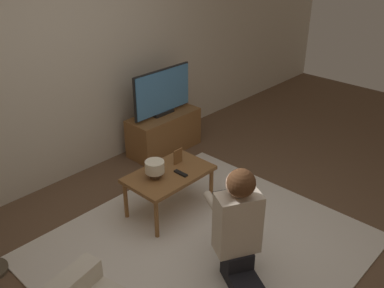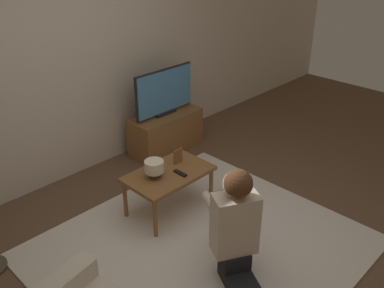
% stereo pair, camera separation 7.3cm
% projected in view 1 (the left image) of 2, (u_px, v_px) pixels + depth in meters
% --- Properties ---
extents(ground_plane, '(10.00, 10.00, 0.00)m').
position_uv_depth(ground_plane, '(203.00, 248.00, 3.75)').
color(ground_plane, brown).
extents(wall_back, '(10.00, 0.06, 2.60)m').
position_uv_depth(wall_back, '(63.00, 61.00, 4.33)').
color(wall_back, beige).
rests_on(wall_back, ground_plane).
extents(rug, '(2.58, 2.34, 0.02)m').
position_uv_depth(rug, '(203.00, 247.00, 3.75)').
color(rug, silver).
rests_on(rug, ground_plane).
extents(tv_stand, '(0.91, 0.40, 0.48)m').
position_uv_depth(tv_stand, '(164.00, 132.00, 5.28)').
color(tv_stand, brown).
rests_on(tv_stand, ground_plane).
extents(tv, '(0.86, 0.08, 0.56)m').
position_uv_depth(tv, '(162.00, 92.00, 5.04)').
color(tv, black).
rests_on(tv, tv_stand).
extents(coffee_table, '(0.82, 0.51, 0.44)m').
position_uv_depth(coffee_table, '(169.00, 177.00, 4.07)').
color(coffee_table, brown).
rests_on(coffee_table, ground_plane).
extents(person_kneeling, '(0.59, 0.80, 0.98)m').
position_uv_depth(person_kneeling, '(238.00, 224.00, 3.23)').
color(person_kneeling, black).
rests_on(person_kneeling, rug).
extents(picture_frame, '(0.11, 0.01, 0.15)m').
position_uv_depth(picture_frame, '(178.00, 156.00, 4.17)').
color(picture_frame, brown).
rests_on(picture_frame, coffee_table).
extents(table_lamp, '(0.18, 0.18, 0.17)m').
position_uv_depth(table_lamp, '(155.00, 168.00, 3.92)').
color(table_lamp, '#4C3823').
rests_on(table_lamp, coffee_table).
extents(remote, '(0.04, 0.15, 0.02)m').
position_uv_depth(remote, '(181.00, 173.00, 4.02)').
color(remote, black).
rests_on(remote, coffee_table).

